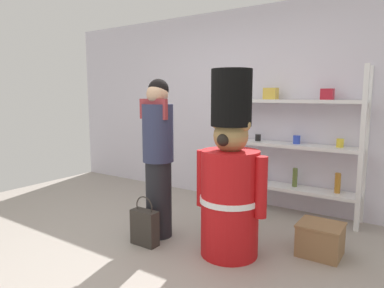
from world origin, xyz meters
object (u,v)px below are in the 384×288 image
(merchandise_shelf, at_px, (296,143))
(display_crate, at_px, (320,239))
(person_shopper, at_px, (158,155))
(teddy_bear_guard, at_px, (230,180))
(shopping_bag, at_px, (145,227))

(merchandise_shelf, bearing_deg, display_crate, -59.73)
(person_shopper, distance_m, display_crate, 1.74)
(merchandise_shelf, relative_size, person_shopper, 1.10)
(merchandise_shelf, distance_m, person_shopper, 1.73)
(merchandise_shelf, relative_size, display_crate, 4.60)
(teddy_bear_guard, distance_m, shopping_bag, 0.98)
(teddy_bear_guard, relative_size, display_crate, 4.35)
(teddy_bear_guard, height_order, shopping_bag, teddy_bear_guard)
(shopping_bag, bearing_deg, teddy_bear_guard, 20.38)
(merchandise_shelf, distance_m, teddy_bear_guard, 1.43)
(shopping_bag, relative_size, display_crate, 1.27)
(shopping_bag, distance_m, display_crate, 1.66)
(merchandise_shelf, height_order, shopping_bag, merchandise_shelf)
(teddy_bear_guard, bearing_deg, person_shopper, -177.29)
(teddy_bear_guard, bearing_deg, display_crate, 32.80)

